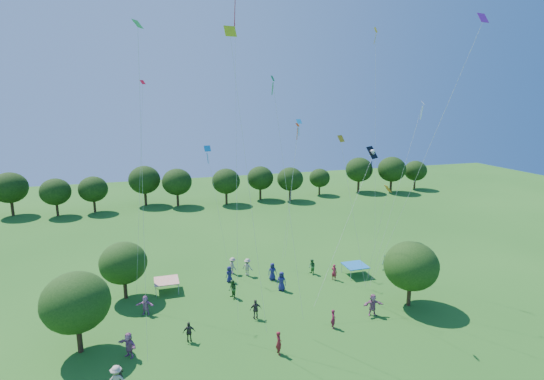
{
  "coord_description": "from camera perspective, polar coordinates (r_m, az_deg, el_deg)",
  "views": [
    {
      "loc": [
        -8.88,
        -14.85,
        17.55
      ],
      "look_at": [
        0.0,
        14.0,
        11.0
      ],
      "focal_mm": 28.0,
      "sensor_mm": 36.0,
      "label": 1
    }
  ],
  "objects": [
    {
      "name": "crowd_person_17",
      "position": [
        37.75,
        -16.65,
        -14.62
      ],
      "size": [
        1.63,
        1.07,
        1.64
      ],
      "primitive_type": "imported",
      "rotation": [
        0.0,
        0.0,
        5.91
      ],
      "color": "#A7619E",
      "rests_on": "ground"
    },
    {
      "name": "small_kite_11",
      "position": [
        24.87,
        -17.26,
        8.76
      ],
      "size": [
        1.0,
        0.8,
        20.31
      ],
      "color": "#1B952B"
    },
    {
      "name": "small_kite_6",
      "position": [
        37.05,
        17.76,
        4.38
      ],
      "size": [
        3.59,
        1.39,
        16.05
      ],
      "color": "white"
    },
    {
      "name": "crowd_person_13",
      "position": [
        42.92,
        8.35,
        -10.86
      ],
      "size": [
        0.67,
        0.71,
        1.61
      ],
      "primitive_type": "imported",
      "rotation": [
        0.0,
        0.0,
        2.2
      ],
      "color": "maroon",
      "rests_on": "ground"
    },
    {
      "name": "small_kite_3",
      "position": [
        29.96,
        1.35,
        4.97
      ],
      "size": [
        2.09,
        1.92,
        17.77
      ],
      "color": "#1A9033"
    },
    {
      "name": "small_kite_0",
      "position": [
        33.33,
        14.77,
        -2.25
      ],
      "size": [
        1.33,
        4.7,
        9.99
      ],
      "color": "#C4520B"
    },
    {
      "name": "small_kite_7",
      "position": [
        42.3,
        -8.3,
        3.23
      ],
      "size": [
        1.78,
        1.93,
        11.7
      ],
      "color": "#0C7BC0"
    },
    {
      "name": "crowd_person_6",
      "position": [
        42.42,
        0.05,
        -10.91
      ],
      "size": [
        0.89,
        0.51,
        1.75
      ],
      "primitive_type": "imported",
      "rotation": [
        0.0,
        0.0,
        6.23
      ],
      "color": "navy",
      "rests_on": "ground"
    },
    {
      "name": "near_tree_east",
      "position": [
        38.4,
        18.2,
        -9.67
      ],
      "size": [
        4.61,
        4.61,
        5.7
      ],
      "color": "#422B19",
      "rests_on": "ground"
    },
    {
      "name": "small_kite_4",
      "position": [
        44.0,
        3.23,
        5.58
      ],
      "size": [
        2.58,
        1.93,
        14.14
      ],
      "color": "#1593D9"
    },
    {
      "name": "small_kite_2",
      "position": [
        35.82,
        9.84,
        3.18
      ],
      "size": [
        2.71,
        1.39,
        13.28
      ],
      "color": "#CA8F12"
    },
    {
      "name": "small_kite_9",
      "position": [
        42.43,
        3.02,
        4.06
      ],
      "size": [
        1.3,
        0.62,
        13.86
      ],
      "color": "#D9450B"
    },
    {
      "name": "crowd_person_12",
      "position": [
        42.24,
        -5.77,
        -11.2
      ],
      "size": [
        0.89,
        0.77,
        1.58
      ],
      "primitive_type": "imported",
      "rotation": [
        0.0,
        0.0,
        3.7
      ],
      "color": "#1A1B4E",
      "rests_on": "ground"
    },
    {
      "name": "crowd_person_0",
      "position": [
        40.28,
        1.29,
        -12.15
      ],
      "size": [
        1.02,
        0.93,
        1.83
      ],
      "primitive_type": "imported",
      "rotation": [
        0.0,
        0.0,
        5.65
      ],
      "color": "navy",
      "rests_on": "ground"
    },
    {
      "name": "crowd_person_15",
      "position": [
        43.45,
        -3.32,
        -10.31
      ],
      "size": [
        1.19,
        1.22,
        1.8
      ],
      "primitive_type": "imported",
      "rotation": [
        0.0,
        0.0,
        2.33
      ],
      "color": "#AB9C89",
      "rests_on": "ground"
    },
    {
      "name": "tent_blue",
      "position": [
        44.24,
        11.14,
        -9.92
      ],
      "size": [
        2.2,
        2.2,
        1.1
      ],
      "color": "#1A64A9",
      "rests_on": "ground"
    },
    {
      "name": "crowd_person_14",
      "position": [
        45.8,
        15.0,
        -9.53
      ],
      "size": [
        0.5,
        0.89,
        1.78
      ],
      "primitive_type": "imported",
      "rotation": [
        0.0,
        0.0,
        4.74
      ],
      "color": "#2B6542",
      "rests_on": "ground"
    },
    {
      "name": "crowd_person_7",
      "position": [
        31.42,
        0.91,
        -19.85
      ],
      "size": [
        0.45,
        0.66,
        1.72
      ],
      "primitive_type": "imported",
      "rotation": [
        0.0,
        0.0,
        1.63
      ],
      "color": "maroon",
      "rests_on": "ground"
    },
    {
      "name": "crowd_person_1",
      "position": [
        34.77,
        8.23,
        -16.76
      ],
      "size": [
        0.43,
        0.61,
        1.53
      ],
      "primitive_type": "imported",
      "rotation": [
        0.0,
        0.0,
        1.46
      ],
      "color": "maroon",
      "rests_on": "ground"
    },
    {
      "name": "small_kite_1",
      "position": [
        42.68,
        13.74,
        12.35
      ],
      "size": [
        0.98,
        1.06,
        22.7
      ],
      "color": "orange"
    },
    {
      "name": "tent_red_stripe",
      "position": [
        41.24,
        -14.02,
        -11.75
      ],
      "size": [
        2.2,
        2.2,
        1.1
      ],
      "color": "#D64619",
      "rests_on": "ground"
    },
    {
      "name": "crowd_person_8",
      "position": [
        39.02,
        -5.32,
        -13.15
      ],
      "size": [
        0.68,
        0.94,
        1.7
      ],
      "primitive_type": "imported",
      "rotation": [
        0.0,
        0.0,
        5.01
      ],
      "color": "#2B5826",
      "rests_on": "ground"
    },
    {
      "name": "small_kite_8",
      "position": [
        37.23,
        -17.22,
        5.45
      ],
      "size": [
        1.87,
        2.91,
        17.73
      ],
      "color": "red"
    },
    {
      "name": "crowd_person_5",
      "position": [
        32.64,
        -18.71,
        -19.12
      ],
      "size": [
        1.58,
        1.67,
        1.82
      ],
      "primitive_type": "imported",
      "rotation": [
        0.0,
        0.0,
        5.44
      ],
      "color": "#AC6490",
      "rests_on": "ground"
    },
    {
      "name": "small_kite_5",
      "position": [
        32.68,
        23.33,
        12.72
      ],
      "size": [
        3.46,
        7.24,
        21.63
      ],
      "color": "#7D1996"
    },
    {
      "name": "red_high_kite",
      "position": [
        31.87,
        -4.96,
        18.25
      ],
      "size": [
        1.4,
        4.13,
        24.89
      ],
      "color": "red"
    },
    {
      "name": "pirate_kite",
      "position": [
        38.24,
        13.2,
        4.58
      ],
      "size": [
        7.71,
        4.83,
        12.1
      ],
      "color": "black"
    },
    {
      "name": "crowd_person_10",
      "position": [
        35.68,
        -2.2,
        -15.73
      ],
      "size": [
        0.97,
        0.45,
        1.64
      ],
      "primitive_type": "imported",
      "rotation": [
        0.0,
        0.0,
        3.13
      ],
      "color": "#463A38",
      "rests_on": "ground"
    },
    {
      "name": "near_tree_north",
      "position": [
        40.1,
        -19.36,
        -9.24
      ],
      "size": [
        4.13,
        4.13,
        5.21
      ],
      "color": "#422B19",
      "rests_on": "ground"
    },
    {
      "name": "treeline",
      "position": [
        71.91,
        -11.1,
        1.22
      ],
      "size": [
        88.01,
        8.77,
        6.77
      ],
      "color": "#422B19",
      "rests_on": "ground"
    },
    {
      "name": "crowd_person_3",
      "position": [
        29.44,
        -20.15,
        -22.89
      ],
      "size": [
        1.29,
        0.67,
        1.91
      ],
      "primitive_type": "imported",
      "rotation": [
        0.0,
        0.0,
        3.06
      ],
      "color": "#B9A494",
      "rests_on": "ground"
    },
    {
      "name": "small_kite_10",
      "position": [
        27.25,
        -4.61,
        12.58
      ],
      "size": [
        2.51,
        0.73,
        20.56
      ],
      "color": "#BDD412"
    },
    {
      "name": "crowd_person_2",
      "position": [
        43.94,
        5.39,
        -10.24
      ],
      "size": [
        0.56,
        0.84,
        1.57
      ],
      "primitive_type": "imported",
      "rotation": [
        0.0,
        0.0,
        4.91
      ],
      "color": "#2B6631",
      "rests_on": "ground"
    },
    {
      "name": "near_tree_west",
      "position": [
        33.1,
        -24.89,
        -13.54
      ],
      "size": [
        4.65,
        4.65,
        5.89
      ],
      "color": "#422B19",
      "rests_on": "ground"
    },
    {
      "name": "crowd_person_9",
      "position": [
        44.01,
        -5.31,
        -10.09
      ],
      "size": [
        0.8,
        1.23,
        1.73
      ],
      "primitive_type": "imported",
      "rotation": [
        0.0,
        0.0,
        1.85
      ],
      "color": "#A99587",
      "rests_on": "ground"
    },
    {
      "name": "crowd_person_4",
      "position": [
        30.08,
        -19.81,
        -22.48
      ],
      "size": [
        0.72,
        0.99,
        1.53
      ],
      "primitive_type": "imported",
      "rotation": [
        0.0,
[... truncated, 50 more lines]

